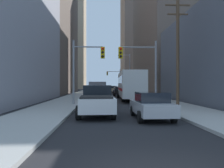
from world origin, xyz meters
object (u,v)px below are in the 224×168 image
object	(u,v)px
traffic_signal_near_left	(87,62)
traffic_signal_near_right	(140,62)
sedan_navy	(100,89)
pickup_truck_white	(97,100)
sedan_red	(97,95)
city_bus	(130,84)
traffic_signal_far_right	(114,76)
sedan_beige	(113,89)
sedan_silver	(151,105)
sedan_black	(119,91)
cargo_van_grey	(98,89)

from	to	relation	value
traffic_signal_near_left	traffic_signal_near_right	distance (m)	4.89
sedan_navy	traffic_signal_near_left	distance (m)	29.03
pickup_truck_white	sedan_red	world-z (taller)	pickup_truck_white
city_bus	traffic_signal_far_right	xyz separation A→B (m)	(-0.07, 33.87, 2.12)
sedan_beige	traffic_signal_far_right	bearing A→B (deg)	84.29
sedan_red	traffic_signal_near_right	size ratio (longest dim) A/B	0.70
traffic_signal_near_left	city_bus	bearing A→B (deg)	54.88
sedan_silver	traffic_signal_near_left	world-z (taller)	traffic_signal_near_left
sedan_beige	traffic_signal_far_right	size ratio (longest dim) A/B	0.71
sedan_silver	sedan_black	size ratio (longest dim) A/B	1.00
traffic_signal_near_right	traffic_signal_far_right	distance (m)	40.75
pickup_truck_white	traffic_signal_near_left	size ratio (longest dim) A/B	0.91
traffic_signal_near_left	traffic_signal_near_right	bearing A→B (deg)	0.00
sedan_beige	traffic_signal_near_left	xyz separation A→B (m)	(-4.07, -33.74, 3.23)
sedan_navy	sedan_silver	bearing A→B (deg)	-84.99
sedan_silver	traffic_signal_near_left	distance (m)	9.69
sedan_navy	sedan_beige	size ratio (longest dim) A/B	1.00
cargo_van_grey	traffic_signal_near_right	xyz separation A→B (m)	(4.01, -9.13, 2.75)
sedan_beige	city_bus	bearing A→B (deg)	-88.35
city_bus	cargo_van_grey	distance (m)	4.60
sedan_black	sedan_navy	bearing A→B (deg)	105.11
city_bus	sedan_black	bearing A→B (deg)	93.44
sedan_black	traffic_signal_near_left	size ratio (longest dim) A/B	0.71
traffic_signal_near_right	traffic_signal_far_right	size ratio (longest dim) A/B	1.00
sedan_black	sedan_beige	world-z (taller)	same
sedan_black	traffic_signal_far_right	bearing A→B (deg)	88.82
cargo_van_grey	sedan_navy	world-z (taller)	cargo_van_grey
cargo_van_grey	traffic_signal_far_right	xyz separation A→B (m)	(3.89, 31.63, 2.76)
cargo_van_grey	traffic_signal_far_right	distance (m)	31.98
traffic_signal_near_right	pickup_truck_white	bearing A→B (deg)	-120.93
cargo_van_grey	sedan_red	xyz separation A→B (m)	(-0.01, -5.77, -0.52)
traffic_signal_far_right	sedan_beige	bearing A→B (deg)	-95.71
cargo_van_grey	sedan_navy	distance (m)	19.71
pickup_truck_white	sedan_red	xyz separation A→B (m)	(-0.18, 9.76, -0.16)
city_bus	traffic_signal_near_left	size ratio (longest dim) A/B	1.93
sedan_silver	sedan_black	world-z (taller)	same
city_bus	sedan_beige	size ratio (longest dim) A/B	2.73
sedan_silver	traffic_signal_far_right	bearing A→B (deg)	89.29
sedan_black	sedan_beige	size ratio (longest dim) A/B	1.00
pickup_truck_white	sedan_red	size ratio (longest dim) A/B	1.30
pickup_truck_white	sedan_navy	size ratio (longest dim) A/B	1.28
city_bus	sedan_navy	bearing A→B (deg)	100.12
city_bus	pickup_truck_white	distance (m)	13.85
sedan_red	sedan_beige	world-z (taller)	same
sedan_navy	traffic_signal_near_left	xyz separation A→B (m)	(-0.92, -28.83, 3.23)
sedan_black	sedan_beige	distance (m)	17.29
sedan_silver	sedan_beige	distance (m)	41.88
sedan_black	traffic_signal_near_left	xyz separation A→B (m)	(-4.27, -16.46, 3.23)
sedan_silver	traffic_signal_near_right	size ratio (longest dim) A/B	0.71
sedan_black	sedan_red	bearing A→B (deg)	-104.56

